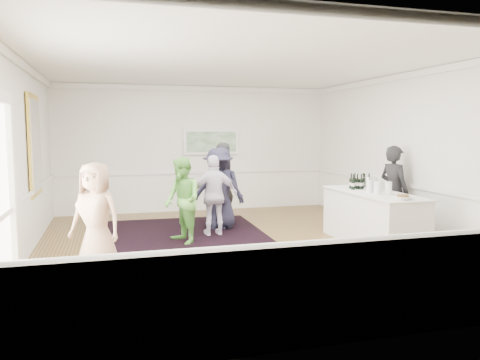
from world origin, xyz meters
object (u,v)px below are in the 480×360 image
object	(u,v)px
ice_bucket	(370,184)
nut_bowl	(403,197)
bartender	(394,191)
guest_tan	(96,218)
serving_table	(373,218)
guest_dark_b	(221,184)
guest_green	(182,201)
guest_lilac	(214,195)
guest_navy	(221,188)
guest_dark_a	(218,189)

from	to	relation	value
ice_bucket	nut_bowl	size ratio (longest dim) A/B	0.90
bartender	guest_tan	bearing A→B (deg)	85.08
nut_bowl	serving_table	bearing A→B (deg)	87.85
serving_table	bartender	size ratio (longest dim) A/B	1.33
bartender	ice_bucket	world-z (taller)	bartender
guest_tan	guest_dark_b	distance (m)	3.95
guest_green	guest_lilac	world-z (taller)	guest_lilac
guest_navy	guest_dark_b	bearing A→B (deg)	-72.38
guest_tan	ice_bucket	world-z (taller)	guest_tan
guest_navy	guest_dark_a	bearing A→B (deg)	81.14
guest_tan	guest_navy	distance (m)	3.52
bartender	nut_bowl	size ratio (longest dim) A/B	6.18
guest_tan	ice_bucket	distance (m)	4.92
guest_dark_a	guest_tan	bearing A→B (deg)	50.51
guest_dark_a	nut_bowl	distance (m)	3.78
guest_green	nut_bowl	bearing A→B (deg)	42.68
guest_navy	ice_bucket	distance (m)	3.04
ice_bucket	guest_dark_a	bearing A→B (deg)	145.11
ice_bucket	nut_bowl	world-z (taller)	ice_bucket
guest_tan	guest_green	distance (m)	2.04
guest_green	guest_dark_a	distance (m)	1.35
bartender	nut_bowl	distance (m)	1.66
guest_tan	guest_navy	xyz separation A→B (m)	(2.46, 2.52, 0.05)
guest_lilac	guest_dark_b	world-z (taller)	guest_dark_b
serving_table	guest_dark_a	distance (m)	3.16
nut_bowl	ice_bucket	bearing A→B (deg)	84.74
guest_navy	nut_bowl	distance (m)	3.80
guest_dark_b	guest_navy	distance (m)	0.49
serving_table	guest_dark_b	size ratio (longest dim) A/B	1.31
guest_lilac	guest_navy	size ratio (longest dim) A/B	0.92
guest_dark_b	nut_bowl	xyz separation A→B (m)	(2.18, -3.49, 0.09)
guest_navy	nut_bowl	size ratio (longest dim) A/B	5.99
bartender	guest_tan	world-z (taller)	bartender
guest_dark_b	guest_navy	world-z (taller)	guest_dark_b
guest_dark_a	guest_dark_b	world-z (taller)	guest_dark_b
bartender	guest_dark_a	world-z (taller)	bartender
guest_green	guest_dark_a	bearing A→B (deg)	121.04
guest_dark_b	nut_bowl	world-z (taller)	guest_dark_b
guest_lilac	ice_bucket	bearing A→B (deg)	154.60
guest_dark_b	ice_bucket	distance (m)	3.26
serving_table	guest_navy	bearing A→B (deg)	138.19
guest_dark_b	ice_bucket	world-z (taller)	guest_dark_b
guest_lilac	guest_tan	bearing A→B (deg)	40.42
serving_table	guest_navy	size ratio (longest dim) A/B	1.37
bartender	guest_dark_b	bearing A→B (deg)	41.02
guest_dark_a	nut_bowl	world-z (taller)	guest_dark_a
guest_dark_a	guest_dark_b	bearing A→B (deg)	-105.12
guest_dark_a	ice_bucket	xyz separation A→B (m)	(2.50, -1.74, 0.22)
guest_green	guest_lilac	distance (m)	0.87
serving_table	guest_tan	distance (m)	4.83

